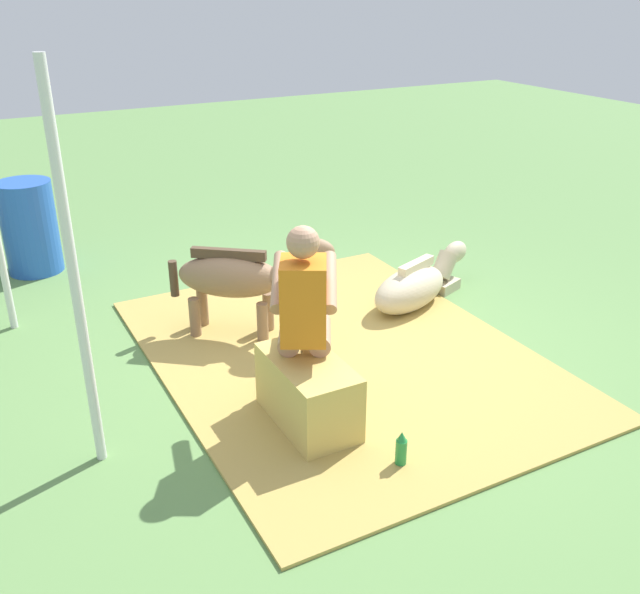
{
  "coord_description": "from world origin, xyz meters",
  "views": [
    {
      "loc": [
        -4.19,
        2.46,
        2.67
      ],
      "look_at": [
        -0.07,
        0.25,
        0.55
      ],
      "focal_mm": 39.56,
      "sensor_mm": 36.0,
      "label": 1
    }
  ],
  "objects_px": {
    "pony_lying": "(416,285)",
    "water_barrel": "(30,227)",
    "person_seated": "(304,311)",
    "soda_bottle": "(401,450)",
    "hay_bale": "(308,393)",
    "tent_pole_left": "(74,280)",
    "pony_standing": "(241,277)"
  },
  "relations": [
    {
      "from": "pony_standing",
      "to": "pony_lying",
      "type": "bearing_deg",
      "value": -96.23
    },
    {
      "from": "water_barrel",
      "to": "pony_standing",
      "type": "bearing_deg",
      "value": -150.62
    },
    {
      "from": "soda_bottle",
      "to": "tent_pole_left",
      "type": "height_order",
      "value": "tent_pole_left"
    },
    {
      "from": "pony_lying",
      "to": "water_barrel",
      "type": "height_order",
      "value": "water_barrel"
    },
    {
      "from": "soda_bottle",
      "to": "hay_bale",
      "type": "bearing_deg",
      "value": 23.58
    },
    {
      "from": "pony_lying",
      "to": "soda_bottle",
      "type": "relative_size",
      "value": 5.46
    },
    {
      "from": "hay_bale",
      "to": "pony_lying",
      "type": "bearing_deg",
      "value": -54.77
    },
    {
      "from": "pony_standing",
      "to": "tent_pole_left",
      "type": "bearing_deg",
      "value": 128.27
    },
    {
      "from": "hay_bale",
      "to": "pony_standing",
      "type": "distance_m",
      "value": 1.41
    },
    {
      "from": "person_seated",
      "to": "tent_pole_left",
      "type": "distance_m",
      "value": 1.4
    },
    {
      "from": "pony_lying",
      "to": "tent_pole_left",
      "type": "bearing_deg",
      "value": 107.2
    },
    {
      "from": "pony_lying",
      "to": "water_barrel",
      "type": "xyz_separation_m",
      "value": [
        2.45,
        2.87,
        0.26
      ]
    },
    {
      "from": "water_barrel",
      "to": "tent_pole_left",
      "type": "xyz_separation_m",
      "value": [
        -3.37,
        0.1,
        0.72
      ]
    },
    {
      "from": "person_seated",
      "to": "water_barrel",
      "type": "xyz_separation_m",
      "value": [
        3.5,
        1.23,
        -0.29
      ]
    },
    {
      "from": "person_seated",
      "to": "hay_bale",
      "type": "bearing_deg",
      "value": 160.0
    },
    {
      "from": "person_seated",
      "to": "soda_bottle",
      "type": "bearing_deg",
      "value": -164.0
    },
    {
      "from": "pony_standing",
      "to": "water_barrel",
      "type": "distance_m",
      "value": 2.62
    },
    {
      "from": "water_barrel",
      "to": "soda_bottle",
      "type": "bearing_deg",
      "value": -161.29
    },
    {
      "from": "pony_standing",
      "to": "pony_lying",
      "type": "relative_size",
      "value": 0.85
    },
    {
      "from": "pony_lying",
      "to": "soda_bottle",
      "type": "xyz_separation_m",
      "value": [
        -1.85,
        1.41,
        -0.07
      ]
    },
    {
      "from": "pony_lying",
      "to": "tent_pole_left",
      "type": "height_order",
      "value": "tent_pole_left"
    },
    {
      "from": "hay_bale",
      "to": "tent_pole_left",
      "type": "xyz_separation_m",
      "value": [
        0.28,
        1.28,
        0.94
      ]
    },
    {
      "from": "pony_standing",
      "to": "tent_pole_left",
      "type": "height_order",
      "value": "tent_pole_left"
    },
    {
      "from": "pony_lying",
      "to": "pony_standing",
      "type": "bearing_deg",
      "value": 83.77
    },
    {
      "from": "pony_standing",
      "to": "soda_bottle",
      "type": "relative_size",
      "value": 4.65
    },
    {
      "from": "person_seated",
      "to": "pony_standing",
      "type": "relative_size",
      "value": 1.18
    },
    {
      "from": "pony_standing",
      "to": "pony_lying",
      "type": "xyz_separation_m",
      "value": [
        -0.17,
        -1.59,
        -0.33
      ]
    },
    {
      "from": "hay_bale",
      "to": "soda_bottle",
      "type": "height_order",
      "value": "hay_bale"
    },
    {
      "from": "person_seated",
      "to": "pony_lying",
      "type": "bearing_deg",
      "value": -57.45
    },
    {
      "from": "person_seated",
      "to": "tent_pole_left",
      "type": "height_order",
      "value": "tent_pole_left"
    },
    {
      "from": "pony_standing",
      "to": "soda_bottle",
      "type": "bearing_deg",
      "value": -175.08
    },
    {
      "from": "person_seated",
      "to": "soda_bottle",
      "type": "distance_m",
      "value": 1.04
    }
  ]
}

